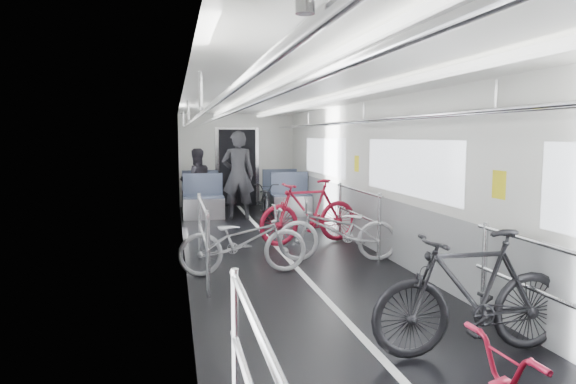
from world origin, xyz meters
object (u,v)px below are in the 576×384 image
Objects in this scene: bike_left_far at (243,240)px; person_standing at (238,175)px; person_seated at (196,181)px; bike_right_mid at (338,230)px; bike_aisle at (265,200)px; bike_right_near at (472,293)px; bike_right_far at (309,212)px.

bike_left_far is 0.88× the size of person_standing.
person_seated is at bearing -38.91° from person_standing.
person_standing is (-0.94, 4.18, 0.51)m from bike_right_mid.
bike_right_near is at bearing -80.54° from bike_aisle.
bike_aisle is (-0.24, 2.89, -0.14)m from bike_right_far.
person_seated reaches higher than bike_right_near.
bike_right_near is 1.00× the size of bike_right_mid.
bike_right_mid is 1.14× the size of person_seated.
person_seated reaches higher than bike_right_mid.
person_seated is at bearing -167.22° from bike_right_far.
bike_left_far is 1.50m from bike_right_mid.
bike_aisle is at bearing 136.94° from person_seated.
bike_right_far is at bearing 113.72° from person_standing.
bike_right_mid is 5.41m from person_seated.
person_standing is (-0.61, 0.00, 0.57)m from bike_aisle.
bike_left_far is 3.31m from bike_right_near.
bike_right_far is at bearing 102.85° from person_seated.
bike_right_mid is at bearing -75.32° from bike_left_far.
person_standing is 1.26× the size of person_seated.
bike_right_mid is at bearing -7.39° from bike_right_far.
bike_right_far reaches higher than bike_left_far.
bike_right_near reaches higher than bike_left_far.
person_standing is (-0.85, 2.89, 0.42)m from bike_right_far.
person_standing reaches higher than bike_aisle.
bike_right_near is 3.34m from bike_right_mid.
person_standing is at bearing -155.35° from bike_right_mid.
bike_left_far is 1.11× the size of bike_aisle.
bike_left_far is 4.70m from bike_aisle.
bike_right_mid reaches higher than bike_left_far.
bike_right_near is at bearing -153.28° from bike_left_far.
bike_right_far reaches higher than bike_aisle.
bike_right_mid is (-0.07, 3.34, -0.06)m from bike_right_near.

